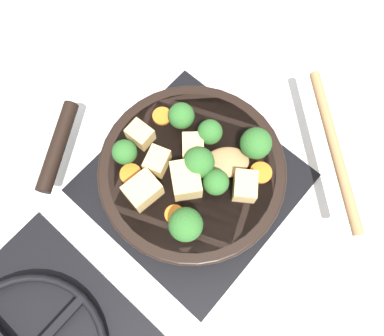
# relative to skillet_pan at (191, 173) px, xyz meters

# --- Properties ---
(ground_plane) EXTENTS (2.40, 2.40, 0.00)m
(ground_plane) POSITION_rel_skillet_pan_xyz_m (-0.00, -0.00, -0.06)
(ground_plane) COLOR silver
(front_burner_grate) EXTENTS (0.31, 0.31, 0.03)m
(front_burner_grate) POSITION_rel_skillet_pan_xyz_m (-0.00, -0.00, -0.04)
(front_burner_grate) COLOR black
(front_burner_grate) RESTS_ON ground_plane
(skillet_pan) EXTENTS (0.37, 0.32, 0.05)m
(skillet_pan) POSITION_rel_skillet_pan_xyz_m (0.00, 0.00, 0.00)
(skillet_pan) COLOR black
(skillet_pan) RESTS_ON front_burner_grate
(wooden_spoon) EXTENTS (0.25, 0.26, 0.02)m
(wooden_spoon) POSITION_rel_skillet_pan_xyz_m (-0.10, -0.11, 0.03)
(wooden_spoon) COLOR #A87A4C
(wooden_spoon) RESTS_ON skillet_pan
(tofu_cube_center_large) EXTENTS (0.04, 0.04, 0.03)m
(tofu_cube_center_large) POSITION_rel_skillet_pan_xyz_m (0.04, 0.03, 0.04)
(tofu_cube_center_large) COLOR #DBB770
(tofu_cube_center_large) RESTS_ON skillet_pan
(tofu_cube_near_handle) EXTENTS (0.05, 0.05, 0.03)m
(tofu_cube_near_handle) POSITION_rel_skillet_pan_xyz_m (0.01, -0.02, 0.04)
(tofu_cube_near_handle) COLOR #DBB770
(tofu_cube_near_handle) RESTS_ON skillet_pan
(tofu_cube_east_chunk) EXTENTS (0.04, 0.03, 0.03)m
(tofu_cube_east_chunk) POSITION_rel_skillet_pan_xyz_m (0.09, 0.01, 0.04)
(tofu_cube_east_chunk) COLOR #DBB770
(tofu_cube_east_chunk) RESTS_ON skillet_pan
(tofu_cube_west_chunk) EXTENTS (0.06, 0.06, 0.04)m
(tofu_cube_west_chunk) POSITION_rel_skillet_pan_xyz_m (-0.01, 0.02, 0.04)
(tofu_cube_west_chunk) COLOR #DBB770
(tofu_cube_west_chunk) RESTS_ON skillet_pan
(tofu_cube_back_piece) EXTENTS (0.05, 0.05, 0.03)m
(tofu_cube_back_piece) POSITION_rel_skillet_pan_xyz_m (-0.08, -0.03, 0.04)
(tofu_cube_back_piece) COLOR #DBB770
(tofu_cube_back_piece) RESTS_ON skillet_pan
(tofu_cube_front_piece) EXTENTS (0.04, 0.05, 0.04)m
(tofu_cube_front_piece) POSITION_rel_skillet_pan_xyz_m (0.02, 0.07, 0.04)
(tofu_cube_front_piece) COLOR #DBB770
(tofu_cube_front_piece) RESTS_ON skillet_pan
(broccoli_floret_near_spoon) EXTENTS (0.04, 0.04, 0.04)m
(broccoli_floret_near_spoon) POSITION_rel_skillet_pan_xyz_m (0.08, 0.05, 0.05)
(broccoli_floret_near_spoon) COLOR #709956
(broccoli_floret_near_spoon) RESTS_ON skillet_pan
(broccoli_floret_center_top) EXTENTS (0.04, 0.04, 0.04)m
(broccoli_floret_center_top) POSITION_rel_skillet_pan_xyz_m (-0.05, 0.00, 0.05)
(broccoli_floret_center_top) COLOR #709956
(broccoli_floret_center_top) RESTS_ON skillet_pan
(broccoli_floret_east_rim) EXTENTS (0.04, 0.04, 0.04)m
(broccoli_floret_east_rim) POSITION_rel_skillet_pan_xyz_m (0.01, -0.05, 0.05)
(broccoli_floret_east_rim) COLOR #709956
(broccoli_floret_east_rim) RESTS_ON skillet_pan
(broccoli_floret_west_rim) EXTENTS (0.04, 0.04, 0.05)m
(broccoli_floret_west_rim) POSITION_rel_skillet_pan_xyz_m (0.06, -0.05, 0.05)
(broccoli_floret_west_rim) COLOR #709956
(broccoli_floret_west_rim) RESTS_ON skillet_pan
(broccoli_floret_north_edge) EXTENTS (0.05, 0.05, 0.05)m
(broccoli_floret_north_edge) POSITION_rel_skillet_pan_xyz_m (-0.01, -0.01, 0.05)
(broccoli_floret_north_edge) COLOR #709956
(broccoli_floret_north_edge) RESTS_ON skillet_pan
(broccoli_floret_south_cluster) EXTENTS (0.05, 0.05, 0.05)m
(broccoli_floret_south_cluster) POSITION_rel_skillet_pan_xyz_m (-0.06, 0.07, 0.05)
(broccoli_floret_south_cluster) COLOR #709956
(broccoli_floret_south_cluster) RESTS_ON skillet_pan
(broccoli_floret_mid_floret) EXTENTS (0.05, 0.05, 0.05)m
(broccoli_floret_mid_floret) POSITION_rel_skillet_pan_xyz_m (-0.05, -0.08, 0.05)
(broccoli_floret_mid_floret) COLOR #709956
(broccoli_floret_mid_floret) RESTS_ON skillet_pan
(carrot_slice_orange_thin) EXTENTS (0.03, 0.03, 0.01)m
(carrot_slice_orange_thin) POSITION_rel_skillet_pan_xyz_m (-0.08, -0.06, 0.03)
(carrot_slice_orange_thin) COLOR orange
(carrot_slice_orange_thin) RESTS_ON skillet_pan
(carrot_slice_near_center) EXTENTS (0.03, 0.03, 0.01)m
(carrot_slice_near_center) POSITION_rel_skillet_pan_xyz_m (-0.03, 0.07, 0.03)
(carrot_slice_near_center) COLOR orange
(carrot_slice_near_center) RESTS_ON skillet_pan
(carrot_slice_edge_slice) EXTENTS (0.03, 0.03, 0.01)m
(carrot_slice_edge_slice) POSITION_rel_skillet_pan_xyz_m (0.06, 0.07, 0.03)
(carrot_slice_edge_slice) COLOR orange
(carrot_slice_edge_slice) RESTS_ON skillet_pan
(carrot_slice_under_broccoli) EXTENTS (0.03, 0.03, 0.01)m
(carrot_slice_under_broccoli) POSITION_rel_skillet_pan_xyz_m (0.09, -0.03, 0.03)
(carrot_slice_under_broccoli) COLOR orange
(carrot_slice_under_broccoli) RESTS_ON skillet_pan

